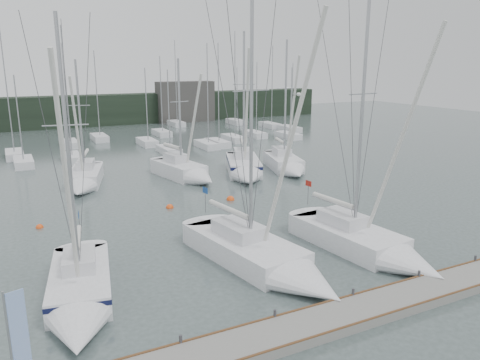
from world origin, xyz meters
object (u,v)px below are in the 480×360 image
at_px(sailboat_near_left, 80,298).
at_px(sailboat_mid_b, 83,181).
at_px(buoy_c, 40,228).
at_px(dock_banner, 16,338).
at_px(sailboat_mid_e, 287,166).
at_px(sailboat_mid_d, 245,169).
at_px(sailboat_mid_c, 188,173).
at_px(buoy_a, 170,208).
at_px(sailboat_near_center, 273,263).
at_px(buoy_b, 230,200).
at_px(sailboat_near_right, 375,248).

bearing_deg(sailboat_near_left, sailboat_mid_b, 90.66).
height_order(sailboat_near_left, sailboat_mid_b, sailboat_near_left).
xyz_separation_m(buoy_c, dock_banner, (-1.66, -17.59, 2.64)).
bearing_deg(sailboat_mid_e, sailboat_mid_b, -172.77).
height_order(sailboat_mid_d, dock_banner, sailboat_mid_d).
height_order(sailboat_mid_c, sailboat_mid_e, sailboat_mid_e).
relative_size(buoy_a, dock_banner, 0.15).
xyz_separation_m(sailboat_mid_e, buoy_a, (-13.85, -5.86, -0.61)).
distance_m(sailboat_near_left, sailboat_near_center, 9.21).
distance_m(buoy_a, dock_banner, 20.88).
height_order(sailboat_mid_b, sailboat_mid_c, sailboat_mid_c).
bearing_deg(buoy_b, sailboat_near_right, -80.48).
relative_size(sailboat_mid_e, buoy_a, 23.81).
height_order(sailboat_mid_d, buoy_b, sailboat_mid_d).
xyz_separation_m(sailboat_near_left, buoy_b, (12.90, 11.93, -0.54)).
bearing_deg(sailboat_mid_c, buoy_a, -131.44).
xyz_separation_m(buoy_a, buoy_c, (-8.83, -0.27, 0.00)).
bearing_deg(sailboat_mid_e, buoy_c, -149.10).
height_order(sailboat_mid_b, buoy_b, sailboat_mid_b).
distance_m(buoy_a, buoy_b, 4.84).
bearing_deg(dock_banner, sailboat_mid_b, 60.57).
height_order(sailboat_near_center, buoy_c, sailboat_near_center).
distance_m(sailboat_near_right, buoy_b, 13.66).
height_order(sailboat_near_right, buoy_b, sailboat_near_right).
xyz_separation_m(sailboat_near_left, dock_banner, (-2.43, -5.77, 2.10)).
relative_size(sailboat_near_center, sailboat_mid_c, 1.34).
relative_size(sailboat_mid_d, sailboat_mid_e, 1.06).
bearing_deg(sailboat_mid_d, dock_banner, -107.89).
relative_size(sailboat_mid_c, buoy_c, 23.96).
xyz_separation_m(sailboat_mid_d, buoy_a, (-9.37, -6.13, -0.67)).
height_order(sailboat_mid_c, buoy_c, sailboat_mid_c).
bearing_deg(buoy_b, sailboat_mid_b, 137.26).
distance_m(sailboat_near_left, sailboat_mid_c, 22.90).
distance_m(buoy_a, buoy_c, 8.83).
xyz_separation_m(sailboat_near_left, buoy_c, (-0.77, 11.83, -0.54)).
distance_m(sailboat_near_center, sailboat_mid_d, 20.65).
bearing_deg(dock_banner, buoy_b, 31.99).
height_order(sailboat_near_center, sailboat_mid_b, sailboat_near_center).
relative_size(sailboat_mid_b, sailboat_mid_e, 0.86).
bearing_deg(sailboat_mid_b, buoy_b, -26.88).
bearing_deg(sailboat_mid_e, sailboat_mid_c, -172.52).
distance_m(sailboat_near_right, buoy_c, 20.79).
height_order(sailboat_near_left, sailboat_mid_e, sailboat_mid_e).
relative_size(sailboat_near_right, sailboat_mid_e, 1.12).
relative_size(sailboat_near_right, dock_banner, 3.90).
distance_m(buoy_c, dock_banner, 17.87).
bearing_deg(buoy_a, sailboat_near_right, -62.49).
bearing_deg(buoy_a, buoy_c, -178.27).
distance_m(sailboat_near_right, sailboat_mid_b, 25.20).
height_order(sailboat_near_right, sailboat_mid_c, sailboat_near_right).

